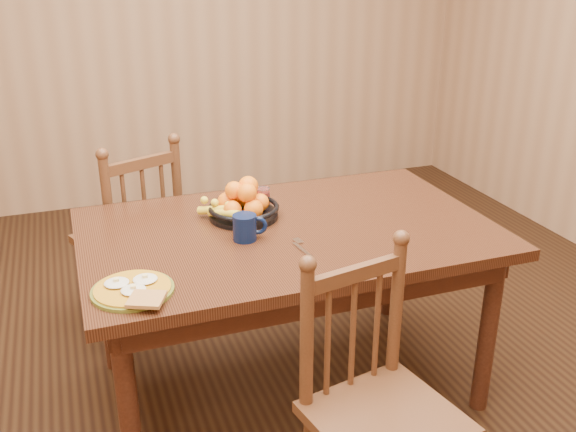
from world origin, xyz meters
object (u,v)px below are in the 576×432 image
object	(u,v)px
breakfast_plate	(133,289)
fruit_bowl	(242,205)
dining_table	(288,247)
chair_near	(378,408)
chair_far	(133,238)
coffee_mug	(246,227)

from	to	relation	value
breakfast_plate	fruit_bowl	world-z (taller)	fruit_bowl
dining_table	chair_near	world-z (taller)	chair_near
chair_far	coffee_mug	xyz separation A→B (m)	(0.35, -0.80, 0.33)
chair_near	fruit_bowl	distance (m)	1.00
coffee_mug	breakfast_plate	bearing A→B (deg)	-148.97
dining_table	chair_near	distance (m)	0.79
breakfast_plate	chair_near	bearing A→B (deg)	-33.64
breakfast_plate	coffee_mug	distance (m)	0.53
dining_table	coffee_mug	world-z (taller)	coffee_mug
chair_far	coffee_mug	distance (m)	0.93
chair_near	breakfast_plate	bearing A→B (deg)	134.98
dining_table	fruit_bowl	bearing A→B (deg)	131.98
chair_far	breakfast_plate	xyz separation A→B (m)	(-0.10, -1.07, 0.29)
dining_table	fruit_bowl	xyz separation A→B (m)	(-0.14, 0.16, 0.14)
dining_table	chair_near	size ratio (longest dim) A/B	1.72
chair_far	breakfast_plate	distance (m)	1.11
dining_table	chair_near	bearing A→B (deg)	-88.34
breakfast_plate	coffee_mug	size ratio (longest dim) A/B	2.28
chair_near	coffee_mug	distance (m)	0.82
coffee_mug	fruit_bowl	world-z (taller)	fruit_bowl
chair_far	fruit_bowl	size ratio (longest dim) A/B	2.97
chair_far	dining_table	bearing A→B (deg)	103.28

